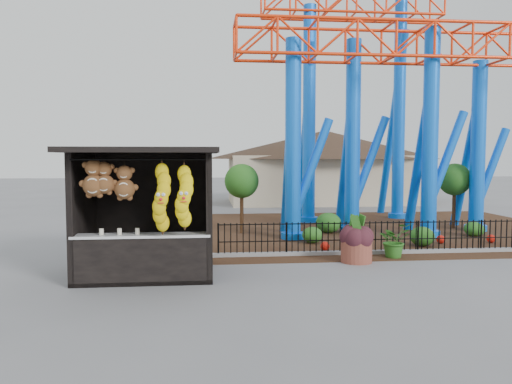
{
  "coord_description": "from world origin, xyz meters",
  "views": [
    {
      "loc": [
        -1.53,
        -11.3,
        2.9
      ],
      "look_at": [
        -0.25,
        1.5,
        2.0
      ],
      "focal_mm": 35.0,
      "sensor_mm": 36.0,
      "label": 1
    }
  ],
  "objects": [
    {
      "name": "terracotta_planter",
      "position": [
        2.58,
        1.97,
        0.3
      ],
      "size": [
        0.94,
        0.94,
        0.59
      ],
      "primitive_type": "cylinder",
      "rotation": [
        0.0,
        0.0,
        -0.1
      ],
      "color": "brown",
      "rests_on": "ground"
    },
    {
      "name": "planter_foliage",
      "position": [
        2.58,
        1.97,
        0.91
      ],
      "size": [
        0.7,
        0.7,
        0.64
      ],
      "primitive_type": "ellipsoid",
      "color": "#36151C",
      "rests_on": "terracotta_planter"
    },
    {
      "name": "pavilion",
      "position": [
        6.0,
        20.0,
        3.07
      ],
      "size": [
        15.0,
        15.0,
        4.8
      ],
      "color": "#BFAD8C",
      "rests_on": "ground"
    },
    {
      "name": "curb",
      "position": [
        4.0,
        3.0,
        0.06
      ],
      "size": [
        18.0,
        0.18,
        0.12
      ],
      "primitive_type": "cube",
      "color": "gray",
      "rests_on": "ground"
    },
    {
      "name": "roller_coaster",
      "position": [
        5.12,
        8.23,
        6.44
      ],
      "size": [
        11.0,
        6.37,
        10.82
      ],
      "color": "blue",
      "rests_on": "ground"
    },
    {
      "name": "ground",
      "position": [
        0.0,
        0.0,
        0.0
      ],
      "size": [
        120.0,
        120.0,
        0.0
      ],
      "primitive_type": "plane",
      "color": "slate",
      "rests_on": "ground"
    },
    {
      "name": "potted_plant",
      "position": [
        3.86,
        2.49,
        0.51
      ],
      "size": [
        1.13,
        1.05,
        1.02
      ],
      "primitive_type": "imported",
      "rotation": [
        0.0,
        0.0,
        0.35
      ],
      "color": "#194E17",
      "rests_on": "ground"
    },
    {
      "name": "picket_fence",
      "position": [
        4.9,
        3.0,
        0.5
      ],
      "size": [
        12.2,
        0.06,
        1.0
      ],
      "primitive_type": null,
      "color": "black",
      "rests_on": "ground"
    },
    {
      "name": "prize_booth",
      "position": [
        -3.01,
        0.88,
        1.54
      ],
      "size": [
        3.5,
        3.4,
        3.12
      ],
      "color": "black",
      "rests_on": "ground"
    },
    {
      "name": "mulch_bed",
      "position": [
        4.0,
        8.0,
        0.01
      ],
      "size": [
        18.0,
        12.0,
        0.02
      ],
      "primitive_type": "cube",
      "color": "#331E11",
      "rests_on": "ground"
    },
    {
      "name": "landscaping",
      "position": [
        4.65,
        5.82,
        0.33
      ],
      "size": [
        6.96,
        4.18,
        0.77
      ],
      "color": "#24591A",
      "rests_on": "mulch_bed"
    }
  ]
}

